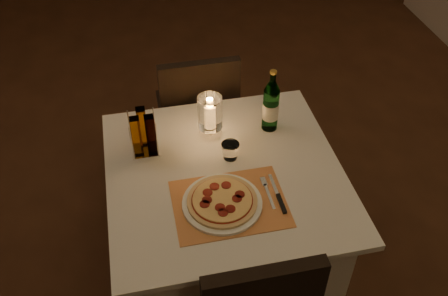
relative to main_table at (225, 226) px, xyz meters
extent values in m
cube|color=#422415|center=(0.20, 0.23, -0.38)|extent=(8.00, 10.00, 0.02)
cube|color=silver|center=(0.00, 0.00, -0.02)|extent=(0.88, 0.88, 0.71)
cube|color=silver|center=(0.00, 0.00, 0.35)|extent=(1.00, 1.00, 0.03)
cube|color=black|center=(0.00, 0.80, 0.09)|extent=(0.42, 0.42, 0.05)
cube|color=black|center=(0.00, 0.61, 0.32)|extent=(0.42, 0.05, 0.42)
cylinder|color=black|center=(0.17, 0.97, -0.15)|extent=(0.03, 0.03, 0.44)
cylinder|color=black|center=(-0.17, 0.97, -0.15)|extent=(0.03, 0.03, 0.44)
cylinder|color=black|center=(0.17, 0.63, -0.15)|extent=(0.03, 0.03, 0.44)
cylinder|color=black|center=(-0.17, 0.63, -0.15)|extent=(0.03, 0.03, 0.44)
cube|color=#CD7E47|center=(-0.02, -0.18, 0.37)|extent=(0.45, 0.34, 0.00)
cylinder|color=white|center=(-0.05, -0.18, 0.38)|extent=(0.32, 0.32, 0.01)
cylinder|color=#D8B77F|center=(-0.05, -0.18, 0.39)|extent=(0.28, 0.28, 0.01)
cylinder|color=maroon|center=(-0.05, -0.18, 0.40)|extent=(0.24, 0.24, 0.00)
cylinder|color=#EACC7F|center=(-0.05, -0.18, 0.40)|extent=(0.24, 0.24, 0.00)
cylinder|color=maroon|center=(0.02, -0.17, 0.40)|extent=(0.04, 0.04, 0.00)
cylinder|color=maroon|center=(-0.02, -0.11, 0.40)|extent=(0.04, 0.04, 0.00)
cylinder|color=maroon|center=(-0.07, -0.11, 0.40)|extent=(0.04, 0.04, 0.00)
cylinder|color=maroon|center=(-0.10, -0.14, 0.40)|extent=(0.04, 0.04, 0.00)
cylinder|color=maroon|center=(-0.11, -0.17, 0.40)|extent=(0.04, 0.04, 0.00)
cylinder|color=maroon|center=(-0.12, -0.19, 0.40)|extent=(0.04, 0.04, 0.00)
cylinder|color=maroon|center=(-0.07, -0.22, 0.40)|extent=(0.04, 0.04, 0.00)
cylinder|color=maroon|center=(-0.06, -0.25, 0.40)|extent=(0.04, 0.04, 0.00)
cylinder|color=maroon|center=(-0.03, -0.24, 0.40)|extent=(0.04, 0.04, 0.00)
cylinder|color=maroon|center=(0.01, -0.19, 0.40)|extent=(0.04, 0.04, 0.00)
cube|color=silver|center=(0.14, -0.18, 0.37)|extent=(0.01, 0.14, 0.00)
cube|color=silver|center=(0.14, -0.10, 0.37)|extent=(0.02, 0.05, 0.00)
cube|color=black|center=(0.18, -0.23, 0.38)|extent=(0.02, 0.10, 0.01)
cube|color=silver|center=(0.18, -0.12, 0.37)|extent=(0.01, 0.12, 0.00)
cylinder|color=#519654|center=(0.26, 0.25, 0.47)|extent=(0.07, 0.07, 0.21)
cylinder|color=#519654|center=(0.26, 0.25, 0.65)|extent=(0.03, 0.03, 0.04)
cylinder|color=gold|center=(0.26, 0.25, 0.67)|extent=(0.03, 0.03, 0.01)
cylinder|color=silver|center=(0.26, 0.25, 0.47)|extent=(0.08, 0.08, 0.08)
cylinder|color=white|center=(-0.01, 0.25, 0.37)|extent=(0.11, 0.11, 0.01)
cylinder|color=white|center=(-0.01, 0.25, 0.40)|extent=(0.02, 0.02, 0.04)
cylinder|color=white|center=(-0.01, 0.25, 0.50)|extent=(0.11, 0.11, 0.16)
cylinder|color=white|center=(-0.01, 0.25, 0.48)|extent=(0.03, 0.03, 0.12)
ellipsoid|color=orange|center=(-0.01, 0.25, 0.56)|extent=(0.02, 0.02, 0.03)
cube|color=white|center=(-0.32, 0.21, 0.37)|extent=(0.12, 0.12, 0.01)
cylinder|color=white|center=(-0.37, 0.16, 0.46)|extent=(0.01, 0.01, 0.18)
cylinder|color=white|center=(-0.26, 0.16, 0.46)|extent=(0.01, 0.01, 0.18)
cylinder|color=white|center=(-0.37, 0.27, 0.46)|extent=(0.01, 0.01, 0.18)
cylinder|color=white|center=(-0.26, 0.27, 0.46)|extent=(0.01, 0.01, 0.18)
cube|color=#BF8C33|center=(-0.35, 0.18, 0.47)|extent=(0.04, 0.04, 0.20)
cube|color=#3F1E14|center=(-0.29, 0.18, 0.47)|extent=(0.04, 0.04, 0.20)
cube|color=#BF8C33|center=(-0.32, 0.24, 0.47)|extent=(0.04, 0.04, 0.20)
camera|label=1|loc=(-0.32, -1.47, 1.87)|focal=40.00mm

